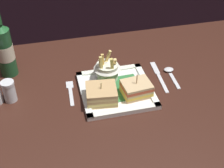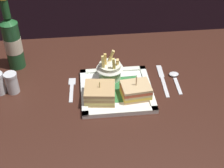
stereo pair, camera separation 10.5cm
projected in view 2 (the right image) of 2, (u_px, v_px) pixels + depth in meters
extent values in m
cube|color=#391E16|center=(108.00, 100.00, 1.08)|extent=(1.38, 0.78, 0.04)
cube|color=white|center=(116.00, 91.00, 1.08)|extent=(0.23, 0.23, 0.01)
cube|color=#2E713A|center=(116.00, 89.00, 1.07)|extent=(0.17, 0.13, 0.00)
cube|color=white|center=(120.00, 111.00, 0.99)|extent=(0.23, 0.02, 0.01)
cube|color=white|center=(113.00, 70.00, 1.16)|extent=(0.23, 0.02, 0.01)
cube|color=white|center=(84.00, 91.00, 1.06)|extent=(0.02, 0.23, 0.01)
cube|color=white|center=(148.00, 87.00, 1.08)|extent=(0.02, 0.23, 0.01)
cube|color=tan|center=(100.00, 97.00, 1.04)|extent=(0.10, 0.10, 0.01)
cube|color=#F0D975|center=(100.00, 95.00, 1.03)|extent=(0.10, 0.10, 0.01)
cube|color=tan|center=(100.00, 93.00, 1.02)|extent=(0.10, 0.10, 0.01)
cube|color=#EACF83|center=(100.00, 91.00, 1.02)|extent=(0.10, 0.10, 0.01)
cube|color=tan|center=(100.00, 88.00, 1.01)|extent=(0.10, 0.10, 0.01)
cylinder|color=tan|center=(100.00, 90.00, 1.02)|extent=(0.00, 0.00, 0.07)
cube|color=tan|center=(135.00, 95.00, 1.05)|extent=(0.10, 0.08, 0.01)
cube|color=yellow|center=(136.00, 93.00, 1.04)|extent=(0.10, 0.08, 0.01)
cube|color=#D2B674|center=(136.00, 91.00, 1.03)|extent=(0.10, 0.08, 0.01)
cube|color=#CC5636|center=(136.00, 88.00, 1.03)|extent=(0.10, 0.08, 0.01)
cube|color=#D2B17D|center=(136.00, 86.00, 1.02)|extent=(0.10, 0.08, 0.01)
cylinder|color=tan|center=(136.00, 87.00, 1.02)|extent=(0.00, 0.00, 0.08)
cylinder|color=silver|center=(110.00, 71.00, 1.10)|extent=(0.07, 0.07, 0.06)
cone|color=silver|center=(110.00, 65.00, 1.09)|extent=(0.09, 0.09, 0.03)
cube|color=#E5D071|center=(103.00, 65.00, 1.07)|extent=(0.01, 0.01, 0.07)
cube|color=#F7D487|center=(104.00, 66.00, 1.08)|extent=(0.01, 0.02, 0.05)
cube|color=#EECE76|center=(110.00, 59.00, 1.09)|extent=(0.03, 0.01, 0.07)
cube|color=#E3D467|center=(114.00, 67.00, 1.06)|extent=(0.02, 0.01, 0.07)
cube|color=#EAC275|center=(117.00, 64.00, 1.09)|extent=(0.01, 0.03, 0.05)
cube|color=#F0CE79|center=(103.00, 66.00, 1.08)|extent=(0.01, 0.01, 0.05)
cube|color=#DEB65C|center=(105.00, 63.00, 1.08)|extent=(0.01, 0.01, 0.07)
cylinder|color=#20522C|center=(13.00, 46.00, 1.14)|extent=(0.06, 0.06, 0.18)
cone|color=#225E2D|center=(8.00, 20.00, 1.08)|extent=(0.06, 0.06, 0.02)
cylinder|color=#1C5127|center=(5.00, 8.00, 1.05)|extent=(0.03, 0.03, 0.07)
cylinder|color=beige|center=(13.00, 45.00, 1.14)|extent=(0.06, 0.06, 0.06)
cube|color=silver|center=(71.00, 93.00, 1.07)|extent=(0.02, 0.09, 0.00)
cube|color=silver|center=(72.00, 82.00, 1.12)|extent=(0.03, 0.04, 0.00)
cube|color=silver|center=(165.00, 87.00, 1.10)|extent=(0.02, 0.11, 0.00)
cube|color=silver|center=(160.00, 71.00, 1.17)|extent=(0.02, 0.07, 0.00)
cube|color=silver|center=(178.00, 86.00, 1.10)|extent=(0.01, 0.09, 0.00)
ellipsoid|color=silver|center=(174.00, 74.00, 1.15)|extent=(0.04, 0.03, 0.01)
cylinder|color=white|center=(0.00, 88.00, 1.07)|extent=(0.04, 0.04, 0.04)
cylinder|color=silver|center=(12.00, 84.00, 1.06)|extent=(0.04, 0.04, 0.06)
cylinder|color=#3B2625|center=(13.00, 87.00, 1.07)|extent=(0.04, 0.04, 0.03)
cylinder|color=silver|center=(10.00, 75.00, 1.04)|extent=(0.04, 0.04, 0.01)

